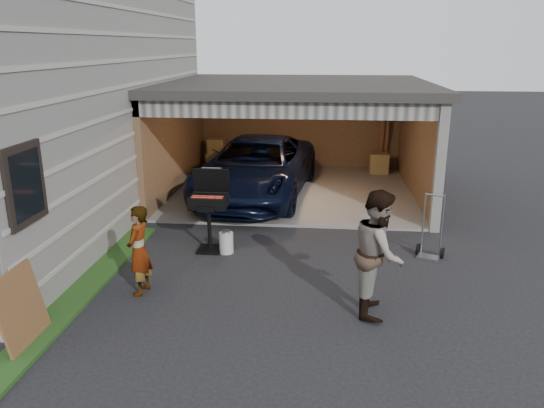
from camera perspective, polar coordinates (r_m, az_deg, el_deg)
The scene contains 10 objects.
ground at distance 8.40m, azimuth -5.48°, elevation -10.22°, with size 80.00×80.00×0.00m, color black.
groundcover_strip at distance 8.28m, azimuth -22.68°, elevation -11.74°, with size 0.50×8.00×0.06m, color #193814.
garage at distance 14.28m, azimuth 2.58°, elevation 8.99°, with size 6.80×6.30×2.90m.
minivan at distance 13.49m, azimuth -1.70°, elevation 3.67°, with size 2.47×5.35×1.49m, color black.
woman at distance 8.56m, azimuth -14.13°, elevation -4.86°, with size 0.53×0.35×1.44m, color #C9E1FD.
man at distance 7.80m, azimuth 11.39°, elevation -5.16°, with size 0.91×0.71×1.86m, color #46221B.
bbq_grill at distance 10.04m, azimuth -6.79°, elevation -0.03°, with size 0.70×0.61×1.55m.
propane_tank at distance 10.10m, azimuth -4.94°, elevation -4.17°, with size 0.27×0.27×0.40m, color silver.
plywood_panel at distance 7.73m, azimuth -25.41°, elevation -10.17°, with size 0.04×0.93×1.04m, color brown.
hand_truck at distance 10.28m, azimuth 16.64°, elevation -4.27°, with size 0.55×0.50×1.21m.
Camera 1 is at (1.52, -7.34, 3.81)m, focal length 35.00 mm.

